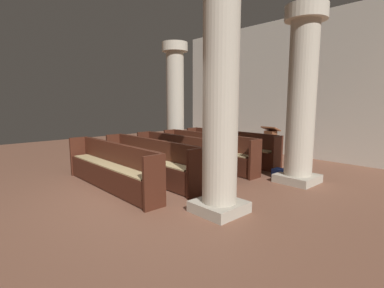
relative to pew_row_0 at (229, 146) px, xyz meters
The scene contains 13 objects.
ground_plane 3.74m from the pew_row_0, 77.38° to the right, with size 19.20×19.20×0.00m, color brown.
back_wall 3.13m from the pew_row_0, 71.86° to the left, with size 10.00×0.16×4.50m, color silver.
pew_row_0 is the anchor object (origin of this frame).
pew_row_1 0.96m from the pew_row_0, 90.00° to the right, with size 3.28×0.46×0.94m.
pew_row_2 1.91m from the pew_row_0, 90.00° to the right, with size 3.28×0.47×0.94m.
pew_row_3 2.87m from the pew_row_0, 90.00° to the right, with size 3.28×0.46×0.94m.
pew_row_4 3.82m from the pew_row_0, 90.00° to the right, with size 3.28×0.46×0.94m.
pillar_aisle_side 2.88m from the pew_row_0, 11.69° to the right, with size 0.88×0.88×3.79m.
pillar_far_side 2.80m from the pew_row_0, behind, with size 0.88×0.88×3.79m.
pillar_aisle_rear 4.23m from the pew_row_0, 52.15° to the right, with size 0.82×0.82×3.79m.
lectern 1.23m from the pew_row_0, 49.06° to the left, with size 0.48×0.45×1.08m.
hymn_book 0.88m from the pew_row_0, 92.37° to the right, with size 0.17×0.21×0.03m, color maroon.
kneeler_box_blue 2.05m from the pew_row_0, 11.99° to the right, with size 0.36×0.27×0.21m, color navy.
Camera 1 is at (4.68, -2.93, 1.81)m, focal length 26.94 mm.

